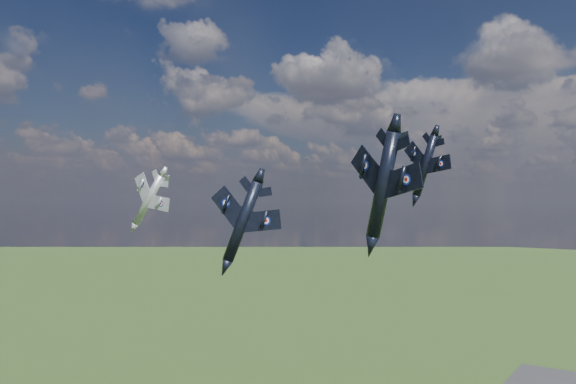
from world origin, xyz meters
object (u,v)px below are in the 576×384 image
Objects in this scene: jet_lead_navy at (243,221)px; jet_high_navy at (425,165)px; jet_left_silver at (149,200)px; jet_right_navy at (383,185)px.

jet_lead_navy is 34.08m from jet_high_navy.
jet_lead_navy is at bearing -28.48° from jet_left_silver.
jet_right_navy is 0.97× the size of jet_left_silver.
jet_high_navy is 0.91× the size of jet_left_silver.
jet_lead_navy is 39.07m from jet_left_silver.
jet_right_navy is 57.82m from jet_left_silver.
jet_left_silver is (-45.88, -14.72, -5.22)m from jet_high_navy.
jet_right_navy is 35.22m from jet_high_navy.
jet_high_navy reaches higher than jet_left_silver.
jet_left_silver is at bearing 138.11° from jet_lead_navy.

